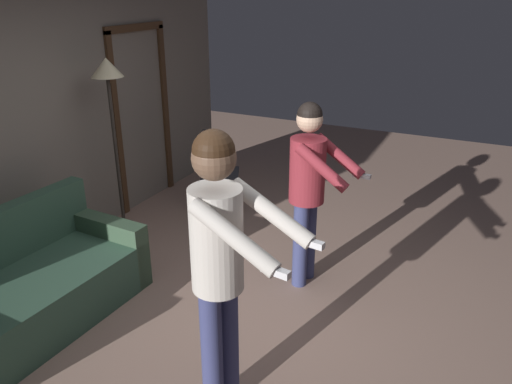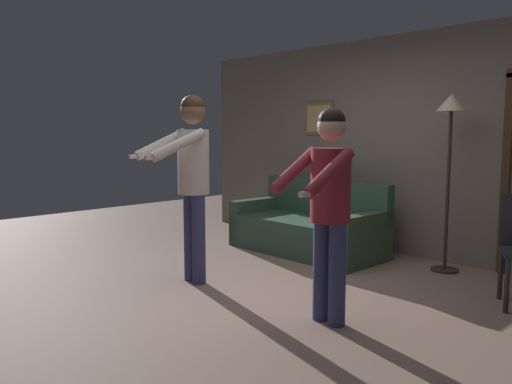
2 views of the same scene
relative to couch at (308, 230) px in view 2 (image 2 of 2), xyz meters
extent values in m
plane|color=#A17F6F|center=(0.84, -1.52, -0.28)|extent=(12.00, 12.00, 0.00)
cube|color=gray|center=(0.84, 0.73, 1.02)|extent=(6.40, 0.06, 2.60)
cube|color=olive|center=(-0.38, 0.68, 1.37)|extent=(0.46, 0.02, 0.43)
cube|color=tan|center=(-0.38, 0.67, 1.37)|extent=(0.38, 0.01, 0.35)
cube|color=#4C331E|center=(2.02, 0.68, 0.74)|extent=(0.08, 0.04, 2.04)
cube|color=#365744|center=(0.00, -0.04, -0.07)|extent=(1.94, 0.94, 0.42)
cube|color=#365744|center=(0.02, 0.31, 0.37)|extent=(1.90, 0.23, 0.45)
cube|color=#3B5344|center=(-0.87, 0.00, 0.01)|extent=(0.20, 0.86, 0.58)
cube|color=#3A543D|center=(0.87, -0.09, 0.01)|extent=(0.20, 0.86, 0.58)
cylinder|color=#332D28|center=(1.57, 0.33, -0.27)|extent=(0.28, 0.28, 0.02)
cylinder|color=#332D28|center=(1.57, 0.33, 0.57)|extent=(0.04, 0.04, 1.64)
cone|color=#F9EAB7|center=(1.57, 0.33, 1.48)|extent=(0.31, 0.31, 0.18)
cylinder|color=#3B4173|center=(-0.08, -1.75, 0.16)|extent=(0.13, 0.13, 0.87)
cylinder|color=#3B4173|center=(0.08, -1.77, 0.16)|extent=(0.13, 0.13, 0.87)
cylinder|color=silver|center=(0.00, -1.76, 0.89)|extent=(0.30, 0.30, 0.61)
sphere|color=brown|center=(0.00, -1.76, 1.37)|extent=(0.24, 0.24, 0.24)
sphere|color=#382314|center=(0.00, -1.76, 1.41)|extent=(0.23, 0.23, 0.23)
cylinder|color=silver|center=(-0.21, -1.98, 1.06)|extent=(0.17, 0.54, 0.30)
cube|color=white|center=(-0.24, -2.22, 0.95)|extent=(0.06, 0.15, 0.04)
cylinder|color=silver|center=(0.13, -2.03, 1.06)|extent=(0.17, 0.54, 0.30)
cube|color=white|center=(0.09, -2.27, 0.95)|extent=(0.06, 0.15, 0.04)
cylinder|color=#3A4172|center=(1.49, -1.70, 0.11)|extent=(0.13, 0.13, 0.78)
cylinder|color=#3A4172|center=(1.65, -1.72, 0.11)|extent=(0.13, 0.13, 0.78)
cylinder|color=maroon|center=(1.57, -1.71, 0.78)|extent=(0.30, 0.30, 0.55)
sphere|color=#D8AD8E|center=(1.57, -1.71, 1.21)|extent=(0.21, 0.21, 0.21)
sphere|color=black|center=(1.57, -1.71, 1.25)|extent=(0.20, 0.20, 0.20)
cylinder|color=maroon|center=(1.38, -1.90, 0.89)|extent=(0.14, 0.46, 0.34)
cylinder|color=maroon|center=(1.71, -1.93, 0.89)|extent=(0.14, 0.46, 0.34)
cube|color=white|center=(1.69, -2.13, 0.76)|extent=(0.06, 0.15, 0.04)
cylinder|color=#2D2D33|center=(2.46, -0.54, -0.05)|extent=(0.04, 0.04, 0.45)
cylinder|color=#2D2D33|center=(2.31, -0.22, -0.05)|extent=(0.04, 0.04, 0.45)
camera|label=1|loc=(-2.10, -3.02, 2.20)|focal=35.00mm
camera|label=2|loc=(3.75, -4.73, 1.15)|focal=35.00mm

